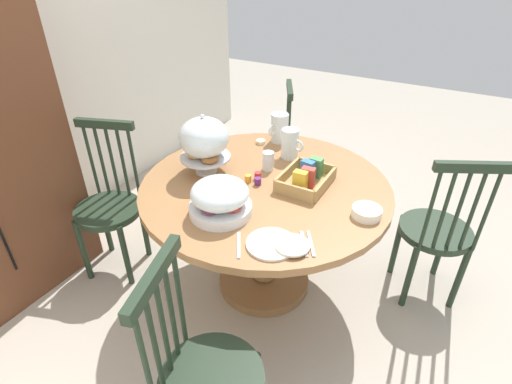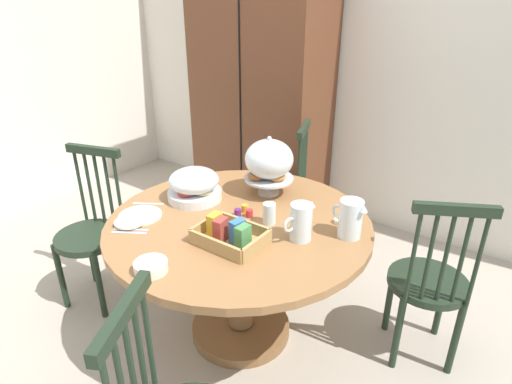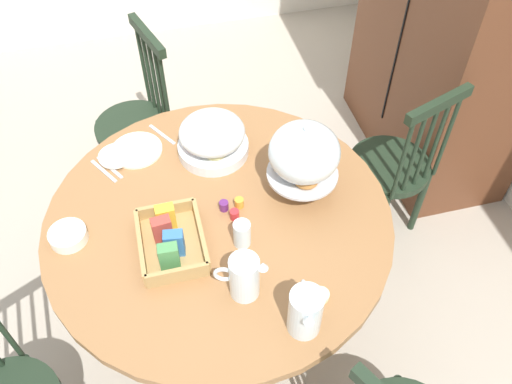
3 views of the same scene
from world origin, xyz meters
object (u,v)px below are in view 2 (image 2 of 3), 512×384
Objects in this scene: pastry_stand_with_dome at (269,161)px; drinking_glass at (269,214)px; cereal_basket at (230,235)px; windsor_chair_by_cabinet at (283,193)px; orange_juice_pitcher at (350,220)px; butter_dish at (340,221)px; windsor_chair_near_window at (429,285)px; milk_pitcher at (301,224)px; windsor_chair_facing_door at (92,235)px; cereal_bowl at (151,267)px; china_plate_small at (130,222)px; china_plate_large at (140,216)px; dining_table at (239,251)px; wooden_armoire at (261,99)px; fruit_platter_covered at (194,185)px.

pastry_stand_with_dome is 3.13× the size of drinking_glass.
windsor_chair_by_cabinet is at bearing 110.14° from cereal_basket.
orange_juice_pitcher is 3.21× the size of butter_dish.
milk_pitcher is (-0.53, -0.41, 0.37)m from windsor_chair_near_window.
windsor_chair_by_cabinet is 1.34m from windsor_chair_facing_door.
windsor_chair_by_cabinet reaches higher than drinking_glass.
cereal_basket is 0.38m from cereal_bowl.
windsor_chair_by_cabinet is at bearing 114.18° from pastry_stand_with_dome.
windsor_chair_facing_door is 6.50× the size of china_plate_small.
china_plate_small is at bearing -94.51° from windsor_chair_by_cabinet.
windsor_chair_facing_door is at bearing 169.86° from china_plate_small.
windsor_chair_facing_door is 1.57m from orange_juice_pitcher.
windsor_chair_near_window is 4.43× the size of china_plate_large.
cereal_bowl is 0.64m from drinking_glass.
butter_dish is at bearing 31.88° from dining_table.
wooden_armoire is 2.14m from cereal_bowl.
wooden_armoire is 1.73m from butter_dish.
wooden_armoire reaches higher than windsor_chair_facing_door.
pastry_stand_with_dome reaches higher than china_plate_small.
wooden_armoire is at bearing 126.96° from pastry_stand_with_dome.
cereal_basket is at bearing -125.61° from butter_dish.
windsor_chair_by_cabinet is 8.86× the size of drinking_glass.
cereal_bowl is at bearing -92.80° from dining_table.
china_plate_large is at bearing -159.63° from milk_pitcher.
drinking_glass is at bearing 1.17° from fruit_platter_covered.
cereal_bowl is (0.32, -0.61, -0.06)m from fruit_platter_covered.
dining_table is 0.45m from fruit_platter_covered.
orange_juice_pitcher is 0.24m from milk_pitcher.
butter_dish is at bearing -159.63° from windsor_chair_near_window.
cereal_basket reaches higher than china_plate_small.
fruit_platter_covered is (0.50, -1.35, -0.16)m from wooden_armoire.
windsor_chair_near_window is at bearing 31.52° from china_plate_small.
fruit_platter_covered is 0.88m from orange_juice_pitcher.
windsor_chair_facing_door is at bearing -117.90° from windsor_chair_by_cabinet.
china_plate_large reaches higher than dining_table.
drinking_glass is at bearing -62.12° from windsor_chair_by_cabinet.
china_plate_large is at bearing -121.81° from pastry_stand_with_dome.
orange_juice_pitcher is at bearing -45.31° from butter_dish.
orange_juice_pitcher is at bearing 42.15° from milk_pitcher.
china_plate_small is 2.50× the size of butter_dish.
cereal_basket is (-0.42, -0.38, -0.04)m from orange_juice_pitcher.
butter_dish is at bearing 54.39° from cereal_basket.
china_plate_small is 1.07× the size of cereal_bowl.
milk_pitcher is (0.40, -0.33, -0.12)m from pastry_stand_with_dome.
dining_table is (0.85, -1.41, -0.43)m from wooden_armoire.
dining_table is 22.42× the size of butter_dish.
drinking_glass is at bearing 22.86° from dining_table.
pastry_stand_with_dome reaches higher than drinking_glass.
cereal_basket is 0.54m from china_plate_small.
china_plate_large is (-0.44, -0.27, 0.19)m from dining_table.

